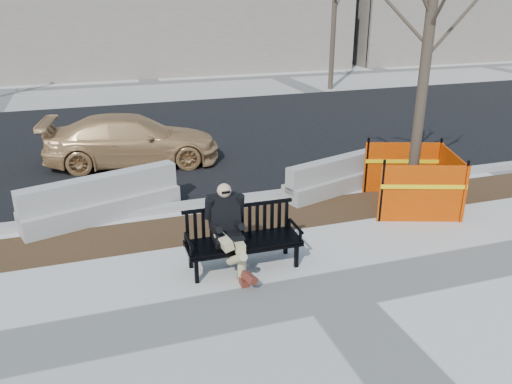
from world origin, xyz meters
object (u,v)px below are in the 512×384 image
bench (244,267)px  jersey_barrier_right (337,191)px  tree_fence (409,206)px  sedan (135,164)px  seated_man (228,268)px  jersey_barrier_left (104,218)px

bench → jersey_barrier_right: bearing=42.0°
tree_fence → sedan: tree_fence is taller
tree_fence → bench: bearing=-161.3°
bench → tree_fence: size_ratio=0.30×
seated_man → sedan: bearing=99.0°
seated_man → jersey_barrier_right: bearing=39.1°
jersey_barrier_right → seated_man: bearing=-159.6°
jersey_barrier_left → jersey_barrier_right: jersey_barrier_left is taller
seated_man → sedan: seated_man is taller
tree_fence → jersey_barrier_left: 5.86m
tree_fence → jersey_barrier_left: (-5.71, 1.29, 0.00)m
seated_man → jersey_barrier_left: (-1.68, 2.51, 0.00)m
seated_man → sedan: (-0.80, 5.63, 0.00)m
seated_man → jersey_barrier_right: 3.88m
sedan → jersey_barrier_right: 5.03m
bench → jersey_barrier_left: bench is taller
bench → tree_fence: (3.79, 1.28, 0.00)m
seated_man → jersey_barrier_right: seated_man is taller
tree_fence → jersey_barrier_left: bearing=167.3°
bench → seated_man: (-0.24, 0.05, 0.00)m
seated_man → sedan: size_ratio=0.33×
sedan → jersey_barrier_right: sedan is taller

